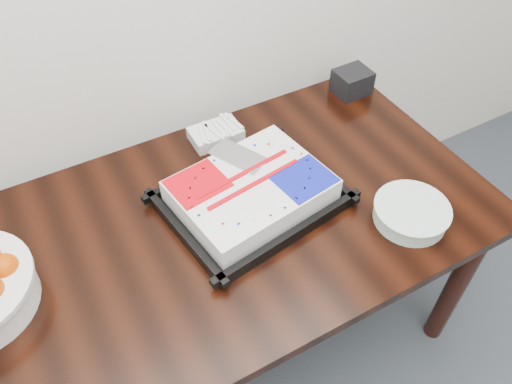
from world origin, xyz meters
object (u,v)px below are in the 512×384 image
plate_stack (411,213)px  table (200,248)px  cake_tray (251,193)px  napkin_box (352,82)px

plate_stack → table: bearing=155.1°
cake_tray → plate_stack: (0.38, -0.28, -0.02)m
cake_tray → napkin_box: bearing=27.7°
table → cake_tray: size_ratio=3.27×
table → napkin_box: (0.80, 0.34, 0.13)m
cake_tray → plate_stack: bearing=-36.6°
napkin_box → cake_tray: bearing=-152.3°
table → napkin_box: napkin_box is taller
cake_tray → table: bearing=-174.3°
table → plate_stack: size_ratio=8.01×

